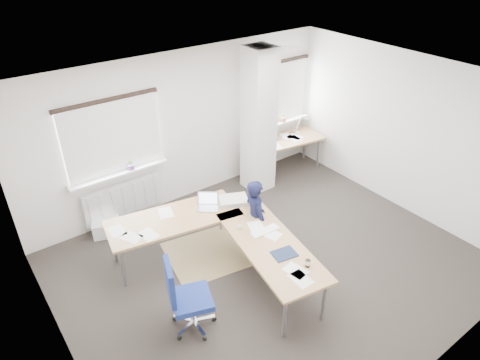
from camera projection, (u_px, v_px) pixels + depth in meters
ground at (270, 265)px, 6.64m from camera, size 6.00×6.00×0.00m
room_shell at (264, 151)px, 6.14m from camera, size 6.04×5.04×2.82m
floor_mat at (212, 252)px, 6.89m from camera, size 1.55×1.38×0.01m
white_crate at (107, 227)px, 7.23m from camera, size 0.53×0.45×0.27m
desk_main at (223, 231)px, 6.24m from camera, size 2.40×2.98×0.96m
desk_side at (289, 140)px, 8.88m from camera, size 1.49×0.90×1.22m
task_chair at (189, 310)px, 5.47m from camera, size 0.64×0.62×1.12m
person at (255, 218)px, 6.57m from camera, size 0.38×0.52×1.33m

